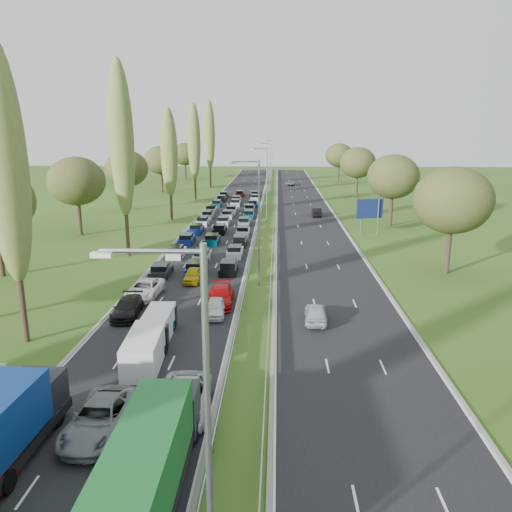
{
  "coord_description": "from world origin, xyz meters",
  "views": [
    {
      "loc": [
        6.21,
        -3.19,
        14.52
      ],
      "look_at": [
        3.98,
        48.6,
        1.5
      ],
      "focal_mm": 35.0,
      "sensor_mm": 36.0,
      "label": 1
    }
  ],
  "objects_px": {
    "near_car_3": "(127,308)",
    "white_van_front": "(145,349)",
    "direction_sign": "(370,210)",
    "near_car_2": "(145,289)",
    "green_lorry": "(145,477)",
    "white_van_rear": "(159,324)",
    "blue_lorry": "(0,428)"
  },
  "relations": [
    {
      "from": "near_car_3",
      "to": "green_lorry",
      "type": "distance_m",
      "value": 22.73
    },
    {
      "from": "white_van_front",
      "to": "direction_sign",
      "type": "bearing_deg",
      "value": 59.14
    },
    {
      "from": "white_van_front",
      "to": "near_car_2",
      "type": "bearing_deg",
      "value": 101.05
    },
    {
      "from": "green_lorry",
      "to": "white_van_rear",
      "type": "relative_size",
      "value": 2.6
    },
    {
      "from": "white_van_rear",
      "to": "near_car_3",
      "type": "bearing_deg",
      "value": 129.47
    },
    {
      "from": "near_car_2",
      "to": "white_van_rear",
      "type": "height_order",
      "value": "white_van_rear"
    },
    {
      "from": "green_lorry",
      "to": "white_van_rear",
      "type": "xyz_separation_m",
      "value": [
        -3.65,
        17.6,
        -1.02
      ]
    },
    {
      "from": "near_car_2",
      "to": "white_van_front",
      "type": "distance_m",
      "value": 13.63
    },
    {
      "from": "near_car_3",
      "to": "white_van_rear",
      "type": "distance_m",
      "value": 5.28
    },
    {
      "from": "green_lorry",
      "to": "direction_sign",
      "type": "xyz_separation_m",
      "value": [
        18.03,
        55.19,
        1.56
      ]
    },
    {
      "from": "blue_lorry",
      "to": "green_lorry",
      "type": "height_order",
      "value": "green_lorry"
    },
    {
      "from": "white_van_front",
      "to": "direction_sign",
      "type": "height_order",
      "value": "direction_sign"
    },
    {
      "from": "near_car_2",
      "to": "near_car_3",
      "type": "distance_m",
      "value": 4.75
    },
    {
      "from": "green_lorry",
      "to": "direction_sign",
      "type": "relative_size",
      "value": 2.4
    },
    {
      "from": "near_car_2",
      "to": "near_car_3",
      "type": "relative_size",
      "value": 1.11
    },
    {
      "from": "direction_sign",
      "to": "near_car_3",
      "type": "bearing_deg",
      "value": -126.8
    },
    {
      "from": "blue_lorry",
      "to": "near_car_2",
      "type": "bearing_deg",
      "value": 91.36
    },
    {
      "from": "blue_lorry",
      "to": "white_van_rear",
      "type": "bearing_deg",
      "value": 78.38
    },
    {
      "from": "blue_lorry",
      "to": "white_van_front",
      "type": "relative_size",
      "value": 1.65
    },
    {
      "from": "near_car_3",
      "to": "white_van_front",
      "type": "height_order",
      "value": "white_van_front"
    },
    {
      "from": "near_car_3",
      "to": "near_car_2",
      "type": "bearing_deg",
      "value": 83.67
    },
    {
      "from": "blue_lorry",
      "to": "green_lorry",
      "type": "xyz_separation_m",
      "value": [
        7.17,
        -2.96,
        0.1
      ]
    },
    {
      "from": "green_lorry",
      "to": "white_van_front",
      "type": "xyz_separation_m",
      "value": [
        -3.45,
        13.13,
        -0.92
      ]
    },
    {
      "from": "blue_lorry",
      "to": "green_lorry",
      "type": "bearing_deg",
      "value": -20.53
    },
    {
      "from": "near_car_3",
      "to": "white_van_front",
      "type": "relative_size",
      "value": 0.93
    },
    {
      "from": "green_lorry",
      "to": "white_van_rear",
      "type": "distance_m",
      "value": 18.0
    },
    {
      "from": "near_car_2",
      "to": "blue_lorry",
      "type": "bearing_deg",
      "value": -87.83
    },
    {
      "from": "near_car_3",
      "to": "white_van_rear",
      "type": "xyz_separation_m",
      "value": [
        3.49,
        -3.95,
        0.26
      ]
    },
    {
      "from": "white_van_front",
      "to": "near_car_3",
      "type": "bearing_deg",
      "value": 109.88
    },
    {
      "from": "direction_sign",
      "to": "near_car_2",
      "type": "bearing_deg",
      "value": -130.83
    },
    {
      "from": "near_car_2",
      "to": "blue_lorry",
      "type": "height_order",
      "value": "blue_lorry"
    },
    {
      "from": "white_van_rear",
      "to": "near_car_2",
      "type": "bearing_deg",
      "value": 108.72
    }
  ]
}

